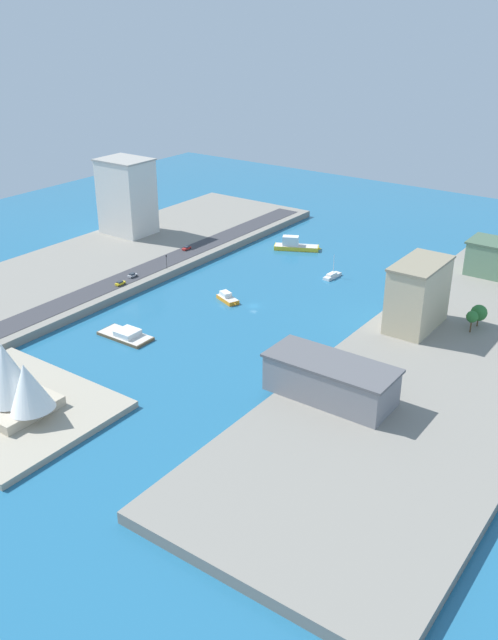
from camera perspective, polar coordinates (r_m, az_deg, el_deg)
ground_plane at (r=270.70m, az=0.40°, el=1.18°), size 440.00×440.00×0.00m
quay_west at (r=237.20m, az=16.72°, el=-3.14°), size 70.00×240.00×3.31m
quay_east at (r=320.73m, az=-11.62°, el=4.85°), size 70.00×240.00×3.31m
peninsula_point at (r=214.61m, az=-19.49°, el=-6.91°), size 59.74×47.78×2.00m
road_strip at (r=303.36m, az=-8.42°, el=4.28°), size 12.19×228.00×0.15m
sailboat_small_white at (r=301.07m, az=6.97°, el=3.70°), size 3.87×11.23×10.29m
water_taxi_orange at (r=275.01m, az=-1.82°, el=1.85°), size 12.06×8.29×3.47m
ferry_yellow_fast at (r=334.43m, az=3.84°, el=6.25°), size 22.23×15.15×6.63m
barge_flat_brown at (r=248.63m, az=-10.21°, el=-1.22°), size 20.95×9.10×3.17m
warehouse_low_gray at (r=201.65m, az=6.81°, el=-4.94°), size 38.92×16.39×11.79m
hotel_broad_white at (r=349.74m, az=-10.16°, el=10.12°), size 24.73×19.82×37.09m
office_block_beige at (r=248.49m, az=13.91°, el=2.06°), size 14.67×27.24×24.41m
pickup_red at (r=324.73m, az=-5.23°, el=6.00°), size 2.10×4.85×1.59m
taxi_yellow_cab at (r=286.68m, az=-10.70°, el=3.05°), size 1.87×4.50×1.67m
sedan_silver at (r=294.30m, az=-9.70°, el=3.72°), size 2.02×4.23×1.72m
traffic_light_waterfront at (r=300.42m, az=-6.91°, el=5.03°), size 0.36×0.36×6.50m
opera_landmark at (r=208.10m, az=-19.54°, el=-4.72°), size 34.49×20.28×21.41m
park_tree_cluster at (r=255.98m, az=18.50°, el=0.48°), size 5.88×11.48×8.13m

